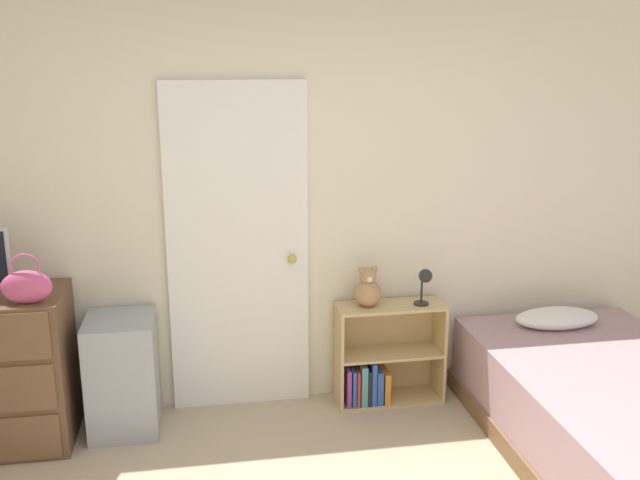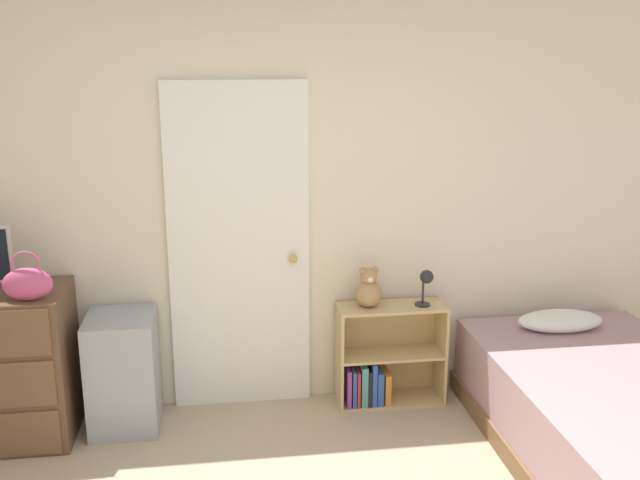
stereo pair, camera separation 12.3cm
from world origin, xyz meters
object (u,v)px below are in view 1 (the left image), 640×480
desk_lamp (425,280)px  teddy_bear (368,289)px  handbag (26,286)px  bed (613,412)px  bookshelf (381,362)px  storage_bin (123,374)px

desk_lamp → teddy_bear: bearing=174.2°
teddy_bear → desk_lamp: size_ratio=1.11×
handbag → bed: 3.24m
bookshelf → handbag: bearing=-171.3°
teddy_bear → bed: teddy_bear is taller
storage_bin → desk_lamp: bearing=1.5°
teddy_bear → desk_lamp: teddy_bear is taller
desk_lamp → handbag: bearing=-173.3°
desk_lamp → storage_bin: bearing=-178.5°
bookshelf → teddy_bear: 0.51m
handbag → teddy_bear: bearing=9.0°
handbag → desk_lamp: (2.26, 0.27, -0.18)m
handbag → bed: size_ratio=0.14×
storage_bin → bed: (2.68, -0.74, -0.10)m
handbag → storage_bin: 0.80m
handbag → desk_lamp: handbag is taller
handbag → desk_lamp: size_ratio=1.18×
handbag → teddy_bear: 1.95m
desk_lamp → bed: desk_lamp is taller
desk_lamp → bed: 1.29m
storage_bin → bookshelf: storage_bin is taller
desk_lamp → bed: bearing=-43.1°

